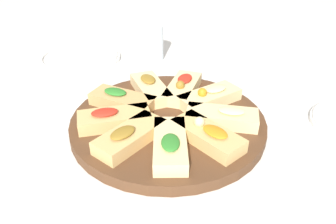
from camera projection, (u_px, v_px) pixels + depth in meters
name	position (u px, v px, depth m)	size (l,w,h in m)	color
ground_plane	(168.00, 127.00, 0.64)	(3.00, 3.00, 0.00)	silver
serving_board	(168.00, 122.00, 0.63)	(0.37, 0.37, 0.02)	#51331E
focaccia_slice_0	(169.00, 144.00, 0.53)	(0.06, 0.13, 0.03)	#E5C689
focaccia_slice_1	(207.00, 135.00, 0.55)	(0.12, 0.13, 0.04)	tan
focaccia_slice_2	(222.00, 117.00, 0.60)	(0.14, 0.08, 0.03)	#E5C689
focaccia_slice_3	(210.00, 97.00, 0.67)	(0.14, 0.11, 0.04)	#E5C689
focaccia_slice_4	(183.00, 88.00, 0.70)	(0.09, 0.14, 0.04)	#E5C689
focaccia_slice_5	(150.00, 88.00, 0.70)	(0.09, 0.14, 0.03)	#E5C689
focaccia_slice_6	(122.00, 100.00, 0.66)	(0.14, 0.11, 0.03)	tan
focaccia_slice_7	(114.00, 118.00, 0.60)	(0.14, 0.08, 0.03)	tan
focaccia_slice_8	(130.00, 136.00, 0.55)	(0.13, 0.13, 0.03)	tan
plate_left	(80.00, 57.00, 0.92)	(0.22, 0.22, 0.02)	white
water_glass	(152.00, 43.00, 0.91)	(0.06, 0.06, 0.10)	silver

